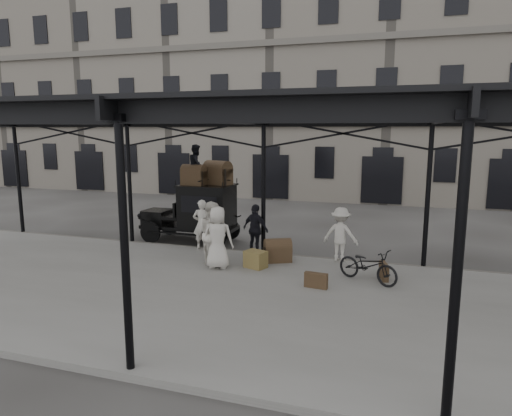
{
  "coord_description": "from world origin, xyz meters",
  "views": [
    {
      "loc": [
        4.25,
        -12.01,
        4.18
      ],
      "look_at": [
        -0.12,
        1.6,
        1.7
      ],
      "focal_mm": 32.0,
      "sensor_mm": 36.0,
      "label": 1
    }
  ],
  "objects": [
    {
      "name": "porter_left",
      "position": [
        -2.11,
        1.8,
        1.0
      ],
      "size": [
        0.71,
        0.57,
        1.7
      ],
      "primitive_type": "imported",
      "rotation": [
        0.0,
        0.0,
        3.45
      ],
      "color": "beige",
      "rests_on": "platform"
    },
    {
      "name": "suitcase_upright",
      "position": [
        3.92,
        0.38,
        0.38
      ],
      "size": [
        0.3,
        0.62,
        0.45
      ],
      "primitive_type": "cube",
      "rotation": [
        0.0,
        0.0,
        0.26
      ],
      "color": "#4F3D24",
      "rests_on": "platform"
    },
    {
      "name": "steamer_trunk_platform",
      "position": [
        0.73,
        1.13,
        0.45
      ],
      "size": [
        0.95,
        0.81,
        0.6
      ],
      "primitive_type": null,
      "rotation": [
        0.0,
        0.0,
        0.47
      ],
      "color": "#4F3D24",
      "rests_on": "platform"
    },
    {
      "name": "porter_midleft",
      "position": [
        -1.05,
        0.22,
        1.11
      ],
      "size": [
        1.18,
        1.17,
        1.92
      ],
      "primitive_type": "imported",
      "rotation": [
        0.0,
        0.0,
        2.41
      ],
      "color": "silver",
      "rests_on": "platform"
    },
    {
      "name": "taxi",
      "position": [
        -2.85,
        3.2,
        1.2
      ],
      "size": [
        3.65,
        1.55,
        2.18
      ],
      "color": "black",
      "rests_on": "ground"
    },
    {
      "name": "steamer_trunk_roof_near",
      "position": [
        -2.93,
        2.95,
        2.49
      ],
      "size": [
        0.89,
        0.59,
        0.62
      ],
      "primitive_type": null,
      "rotation": [
        0.0,
        0.0,
        -0.08
      ],
      "color": "#4F3D24",
      "rests_on": "taxi"
    },
    {
      "name": "ground",
      "position": [
        0.0,
        0.0,
        0.0
      ],
      "size": [
        120.0,
        120.0,
        0.0
      ],
      "primitive_type": "plane",
      "color": "#383533",
      "rests_on": "ground"
    },
    {
      "name": "bicycle",
      "position": [
        3.51,
        0.01,
        0.61
      ],
      "size": [
        1.83,
        1.34,
        0.92
      ],
      "primitive_type": "imported",
      "rotation": [
        0.0,
        0.0,
        1.1
      ],
      "color": "black",
      "rests_on": "platform"
    },
    {
      "name": "porter_centre",
      "position": [
        -0.76,
        -0.05,
        1.07
      ],
      "size": [
        0.97,
        0.71,
        1.83
      ],
      "primitive_type": "imported",
      "rotation": [
        0.0,
        0.0,
        3.29
      ],
      "color": "beige",
      "rests_on": "platform"
    },
    {
      "name": "suitcase_flat",
      "position": [
        2.29,
        -0.88,
        0.35
      ],
      "size": [
        0.61,
        0.22,
        0.4
      ],
      "primitive_type": "cube",
      "rotation": [
        0.0,
        0.0,
        -0.11
      ],
      "color": "#4F3D24",
      "rests_on": "platform"
    },
    {
      "name": "canopy",
      "position": [
        0.0,
        -1.72,
        4.6
      ],
      "size": [
        22.5,
        9.0,
        4.74
      ],
      "color": "black",
      "rests_on": "ground"
    },
    {
      "name": "porter_official",
      "position": [
        -0.18,
        1.73,
        0.97
      ],
      "size": [
        1.04,
        0.7,
        1.65
      ],
      "primitive_type": "imported",
      "rotation": [
        0.0,
        0.0,
        2.8
      ],
      "color": "black",
      "rests_on": "platform"
    },
    {
      "name": "porter_right",
      "position": [
        2.55,
        1.8,
        0.99
      ],
      "size": [
        1.16,
        0.77,
        1.67
      ],
      "primitive_type": "imported",
      "rotation": [
        0.0,
        0.0,
        2.99
      ],
      "color": "beige",
      "rests_on": "platform"
    },
    {
      "name": "wicker_hamper",
      "position": [
        0.28,
        0.31,
        0.4
      ],
      "size": [
        0.72,
        0.63,
        0.5
      ],
      "primitive_type": "cube",
      "rotation": [
        0.0,
        0.0,
        -0.35
      ],
      "color": "olive",
      "rests_on": "platform"
    },
    {
      "name": "steamer_trunk_roof_far",
      "position": [
        -2.18,
        3.4,
        2.54
      ],
      "size": [
        1.14,
        0.93,
        0.72
      ],
      "primitive_type": null,
      "rotation": [
        0.0,
        0.0,
        -0.38
      ],
      "color": "#4F3D24",
      "rests_on": "taxi"
    },
    {
      "name": "porter_roof",
      "position": [
        -2.88,
        3.1,
        2.91
      ],
      "size": [
        0.71,
        0.82,
        1.46
      ],
      "primitive_type": "imported",
      "rotation": [
        0.0,
        0.0,
        1.82
      ],
      "color": "black",
      "rests_on": "taxi"
    },
    {
      "name": "building_frontage",
      "position": [
        0.0,
        18.0,
        7.0
      ],
      "size": [
        64.0,
        8.0,
        14.0
      ],
      "primitive_type": "cube",
      "color": "slate",
      "rests_on": "ground"
    },
    {
      "name": "platform",
      "position": [
        0.0,
        -2.0,
        0.07
      ],
      "size": [
        28.0,
        8.0,
        0.15
      ],
      "primitive_type": "cube",
      "color": "slate",
      "rests_on": "ground"
    }
  ]
}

